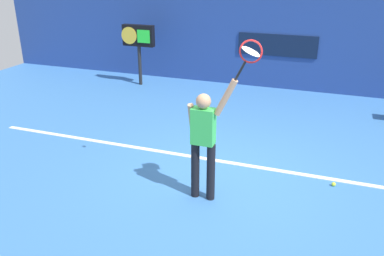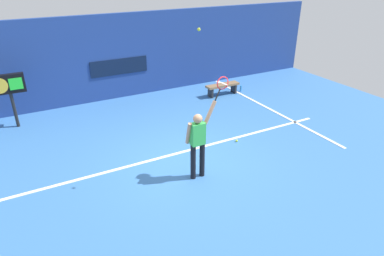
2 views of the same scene
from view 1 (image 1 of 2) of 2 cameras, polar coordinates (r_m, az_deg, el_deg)
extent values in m
plane|color=#3870B2|center=(7.04, 3.99, -6.76)|extent=(18.00, 18.00, 0.00)
cube|color=navy|center=(11.85, 12.09, 13.04)|extent=(18.00, 0.20, 3.17)
cube|color=#0C1933|center=(11.79, 11.86, 11.28)|extent=(2.20, 0.03, 0.60)
cube|color=white|center=(7.49, 5.14, -4.84)|extent=(10.00, 0.10, 0.01)
cylinder|color=black|center=(6.26, 0.46, -5.86)|extent=(0.13, 0.13, 0.92)
cylinder|color=black|center=(6.19, 2.66, -6.23)|extent=(0.13, 0.13, 0.92)
cube|color=green|center=(5.91, 1.58, 0.24)|extent=(0.34, 0.20, 0.55)
sphere|color=tan|center=(5.78, 1.62, 3.77)|extent=(0.22, 0.22, 0.22)
cylinder|color=tan|center=(5.66, 4.76, 4.28)|extent=(0.33, 0.09, 0.56)
cylinder|color=tan|center=(6.03, 0.02, 0.97)|extent=(0.09, 0.23, 0.58)
cylinder|color=black|center=(5.51, 6.81, 7.99)|extent=(0.16, 0.03, 0.29)
torus|color=red|center=(5.42, 8.26, 10.57)|extent=(0.42, 0.02, 0.42)
cylinder|color=silver|center=(5.42, 8.26, 10.57)|extent=(0.24, 0.27, 0.12)
cylinder|color=black|center=(12.16, -7.32, 8.69)|extent=(0.10, 0.10, 1.15)
cube|color=black|center=(11.98, -7.53, 12.75)|extent=(0.95, 0.18, 0.60)
cylinder|color=gold|center=(12.01, -8.83, 12.70)|extent=(0.48, 0.02, 0.48)
cube|color=#26D833|center=(11.80, -6.83, 12.63)|extent=(0.38, 0.02, 0.36)
sphere|color=#CCE033|center=(7.11, 19.26, -7.44)|extent=(0.07, 0.07, 0.07)
camera|label=2|loc=(5.47, -87.38, 16.77)|focal=31.95mm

